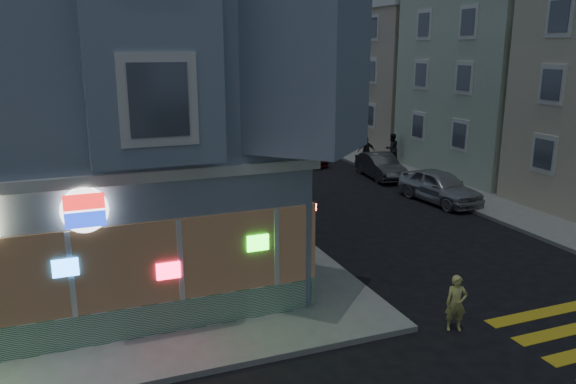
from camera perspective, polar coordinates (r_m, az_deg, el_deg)
sidewalk_ne at (r=42.36m, az=19.68°, el=4.52°), size 24.00×42.00×0.15m
corner_building at (r=19.56m, az=-26.03°, el=10.21°), size 14.60×14.60×11.40m
row_house_b at (r=34.33m, az=23.61°, el=10.99°), size 12.00×8.60×10.50m
row_house_c at (r=41.27m, az=14.63°, el=11.06°), size 12.00×8.60×9.00m
row_house_d at (r=48.83m, az=8.41°, el=12.71°), size 12.00×8.60×10.50m
utility_pole at (r=36.50m, az=5.78°, el=11.29°), size 2.20×0.30×9.00m
street_tree_near at (r=42.06m, az=2.24°, el=10.59°), size 3.00×3.00×5.30m
street_tree_far at (r=49.49m, az=-1.52°, el=11.18°), size 3.00×3.00×5.30m
running_child at (r=14.60m, az=16.71°, el=-10.76°), size 0.61×0.52×1.42m
pedestrian_a at (r=33.64m, az=10.51°, el=4.38°), size 0.92×0.76×1.75m
pedestrian_b at (r=32.80m, az=7.97°, el=4.14°), size 1.05×0.72×1.65m
parked_car_a at (r=26.08m, az=15.16°, el=0.55°), size 2.14×4.45×1.47m
parked_car_b at (r=30.32m, az=9.38°, el=2.62°), size 1.82×4.12×1.31m
parked_car_c at (r=33.94m, az=1.85°, el=4.01°), size 2.15×4.43×1.24m
parked_car_d at (r=41.73m, az=0.09°, el=5.99°), size 2.22×4.54×1.24m
traffic_signal at (r=14.97m, az=1.65°, el=0.58°), size 0.52×0.50×4.50m
fire_hydrant at (r=27.46m, az=14.60°, el=0.83°), size 0.41×0.24×0.71m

